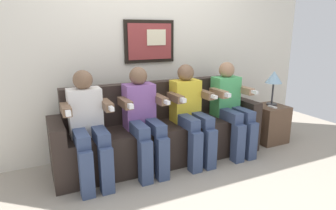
{
  "coord_description": "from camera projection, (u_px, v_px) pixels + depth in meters",
  "views": [
    {
      "loc": [
        -1.29,
        -2.56,
        1.48
      ],
      "look_at": [
        0.0,
        0.15,
        0.7
      ],
      "focal_mm": 30.82,
      "sensor_mm": 36.0,
      "label": 1
    }
  ],
  "objects": [
    {
      "name": "table_lamp",
      "position": [
        274.0,
        79.0,
        3.82
      ],
      "size": [
        0.22,
        0.22,
        0.46
      ],
      "color": "#333338",
      "rests_on": "side_table_right"
    },
    {
      "name": "ground_plane",
      "position": [
        174.0,
        170.0,
        3.14
      ],
      "size": [
        6.26,
        6.26,
        0.0
      ],
      "primitive_type": "plane",
      "color": "#9E9384"
    },
    {
      "name": "person_rightmost",
      "position": [
        231.0,
        105.0,
        3.49
      ],
      "size": [
        0.46,
        0.56,
        1.11
      ],
      "color": "#4CB266",
      "rests_on": "ground_plane"
    },
    {
      "name": "person_left_center",
      "position": [
        143.0,
        116.0,
        3.01
      ],
      "size": [
        0.46,
        0.56,
        1.11
      ],
      "color": "#8C59A5",
      "rests_on": "ground_plane"
    },
    {
      "name": "spare_remote_on_table",
      "position": [
        272.0,
        107.0,
        3.76
      ],
      "size": [
        0.04,
        0.13,
        0.02
      ],
      "primitive_type": "cube",
      "color": "white",
      "rests_on": "side_table_right"
    },
    {
      "name": "person_leftmost",
      "position": [
        88.0,
        124.0,
        2.78
      ],
      "size": [
        0.46,
        0.56,
        1.11
      ],
      "color": "white",
      "rests_on": "ground_plane"
    },
    {
      "name": "side_table_right",
      "position": [
        269.0,
        123.0,
        3.92
      ],
      "size": [
        0.4,
        0.4,
        0.5
      ],
      "color": "brown",
      "rests_on": "ground_plane"
    },
    {
      "name": "back_wall_assembly",
      "position": [
        146.0,
        46.0,
        3.49
      ],
      "size": [
        4.82,
        0.1,
        2.6
      ],
      "color": "silver",
      "rests_on": "ground_plane"
    },
    {
      "name": "couch",
      "position": [
        161.0,
        134.0,
        3.35
      ],
      "size": [
        2.42,
        0.58,
        0.9
      ],
      "color": "#2D231E",
      "rests_on": "ground_plane"
    },
    {
      "name": "person_right_center",
      "position": [
        190.0,
        110.0,
        3.25
      ],
      "size": [
        0.46,
        0.56,
        1.11
      ],
      "color": "yellow",
      "rests_on": "ground_plane"
    }
  ]
}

